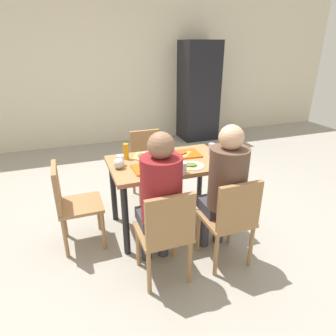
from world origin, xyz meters
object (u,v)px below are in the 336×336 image
object	(u,v)px
pizza_slice_c	(143,156)
plastic_cup_a	(156,147)
pizza_slice_b	(180,153)
chair_left_end	(70,200)
paper_plate_near_edge	(192,166)
pizza_slice_a	(150,166)
chair_near_right	(231,217)
pizza_slice_d	(190,165)
person_in_red	(160,195)
plastic_cup_b	(183,168)
soda_can	(212,149)
drink_fridge	(198,92)
tray_red_far	(183,154)
paper_plate_center	(146,156)
chair_far_side	(148,159)
tray_red_near	(152,168)
chair_near_left	(166,231)
main_table	(168,171)
plastic_cup_c	(120,160)
person_in_brown_jacket	(225,183)
foil_bundle	(119,163)
condiment_bottle	(126,151)
plastic_cup_d	(171,148)

from	to	relation	value
pizza_slice_c	plastic_cup_a	size ratio (longest dim) A/B	2.61
pizza_slice_b	chair_left_end	bearing A→B (deg)	-174.56
paper_plate_near_edge	pizza_slice_a	size ratio (longest dim) A/B	1.13
chair_near_right	pizza_slice_a	distance (m)	0.86
chair_left_end	paper_plate_near_edge	bearing A→B (deg)	-10.09
chair_left_end	pizza_slice_d	world-z (taller)	chair_left_end
person_in_red	plastic_cup_b	xyz separation A→B (m)	(0.32, 0.30, 0.06)
soda_can	drink_fridge	bearing A→B (deg)	67.15
tray_red_far	paper_plate_center	size ratio (longest dim) A/B	1.64
paper_plate_near_edge	tray_red_far	bearing A→B (deg)	84.72
chair_far_side	tray_red_near	world-z (taller)	chair_far_side
pizza_slice_c	pizza_slice_d	world-z (taller)	same
chair_near_left	paper_plate_center	world-z (taller)	chair_near_left
tray_red_far	plastic_cup_a	bearing A→B (deg)	138.83
main_table	soda_can	world-z (taller)	soda_can
pizza_slice_d	chair_left_end	bearing A→B (deg)	169.58
tray_red_near	plastic_cup_c	size ratio (longest dim) A/B	3.60
paper_plate_center	plastic_cup_c	xyz separation A→B (m)	(-0.29, -0.15, 0.05)
person_in_brown_jacket	tray_red_far	xyz separation A→B (m)	(-0.09, 0.72, 0.02)
chair_near_right	foil_bundle	size ratio (longest dim) A/B	8.38
chair_left_end	foil_bundle	distance (m)	0.56
chair_left_end	pizza_slice_b	size ratio (longest dim) A/B	3.34
pizza_slice_a	foil_bundle	distance (m)	0.29
tray_red_far	condiment_bottle	size ratio (longest dim) A/B	2.25
pizza_slice_b	pizza_slice_d	bearing A→B (deg)	-94.16
paper_plate_near_edge	chair_near_left	bearing A→B (deg)	-130.03
tray_red_near	chair_left_end	bearing A→B (deg)	170.40
foil_bundle	pizza_slice_c	bearing A→B (deg)	34.32
person_in_red	plastic_cup_c	bearing A→B (deg)	104.56
drink_fridge	chair_near_left	bearing A→B (deg)	-118.70
pizza_slice_a	drink_fridge	world-z (taller)	drink_fridge
plastic_cup_c	plastic_cup_d	xyz separation A→B (m)	(0.58, 0.18, 0.00)
person_in_brown_jacket	paper_plate_near_edge	distance (m)	0.43
plastic_cup_d	foil_bundle	xyz separation A→B (m)	(-0.61, -0.26, 0.00)
chair_far_side	plastic_cup_b	size ratio (longest dim) A/B	8.38
pizza_slice_c	drink_fridge	size ratio (longest dim) A/B	0.14
chair_left_end	paper_plate_near_edge	xyz separation A→B (m)	(1.13, -0.20, 0.26)
plastic_cup_a	plastic_cup_d	distance (m)	0.16
paper_plate_near_edge	pizza_slice_c	size ratio (longest dim) A/B	0.84
tray_red_near	pizza_slice_b	xyz separation A→B (m)	(0.37, 0.24, 0.02)
pizza_slice_b	plastic_cup_d	distance (m)	0.14
tray_red_near	plastic_cup_d	distance (m)	0.49
tray_red_near	pizza_slice_d	bearing A→B (deg)	-12.18
chair_left_end	tray_red_near	xyz separation A→B (m)	(0.76, -0.13, 0.27)
chair_near_left	person_in_brown_jacket	world-z (taller)	person_in_brown_jacket
condiment_bottle	soda_can	bearing A→B (deg)	-11.97
condiment_bottle	chair_near_right	bearing A→B (deg)	-55.16
pizza_slice_d	plastic_cup_c	world-z (taller)	plastic_cup_c
person_in_brown_jacket	tray_red_far	world-z (taller)	person_in_brown_jacket
soda_can	pizza_slice_c	bearing A→B (deg)	166.95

